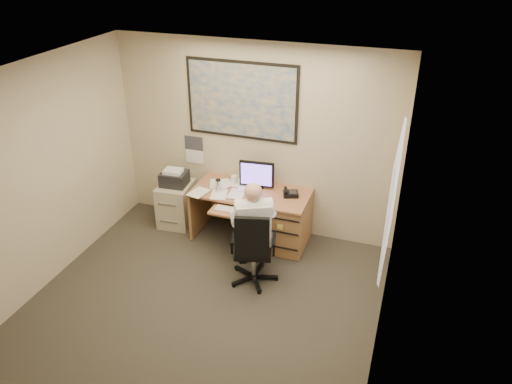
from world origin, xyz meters
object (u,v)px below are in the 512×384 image
(desk, at_px, (274,214))
(person, at_px, (254,233))
(office_chair, at_px, (251,261))
(filing_cabinet, at_px, (176,200))

(desk, xyz_separation_m, person, (0.01, -0.88, 0.23))
(desk, bearing_deg, person, -89.23)
(office_chair, bearing_deg, person, 66.34)
(filing_cabinet, distance_m, office_chair, 1.80)
(filing_cabinet, bearing_deg, desk, -5.53)
(filing_cabinet, bearing_deg, person, -35.15)
(office_chair, xyz_separation_m, person, (0.01, 0.08, 0.37))
(desk, relative_size, person, 1.19)
(filing_cabinet, bearing_deg, office_chair, -37.47)
(desk, relative_size, filing_cabinet, 1.80)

